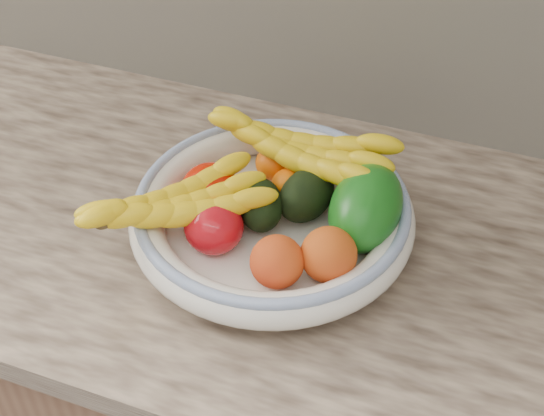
{
  "coord_description": "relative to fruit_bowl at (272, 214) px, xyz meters",
  "views": [
    {
      "loc": [
        0.26,
        0.95,
        1.65
      ],
      "look_at": [
        0.0,
        1.66,
        0.96
      ],
      "focal_mm": 50.0,
      "sensor_mm": 36.0,
      "label": 1
    }
  ],
  "objects": [
    {
      "name": "peach_right",
      "position": [
        0.1,
        -0.07,
        0.02
      ],
      "size": [
        0.1,
        0.1,
        0.07
      ],
      "primitive_type": "ellipsoid",
      "rotation": [
        0.0,
        0.0,
        0.42
      ],
      "color": "orange",
      "rests_on": "fruit_bowl"
    },
    {
      "name": "green_mango",
      "position": [
        0.12,
        0.03,
        0.03
      ],
      "size": [
        0.13,
        0.15,
        0.13
      ],
      "primitive_type": "ellipsoid",
      "rotation": [
        0.0,
        0.31,
        0.03
      ],
      "color": "#0F5410",
      "rests_on": "fruit_bowl"
    },
    {
      "name": "clementine_back_left",
      "position": [
        -0.03,
        0.1,
        0.01
      ],
      "size": [
        0.06,
        0.06,
        0.05
      ],
      "primitive_type": "ellipsoid",
      "rotation": [
        0.0,
        0.0,
        -0.23
      ],
      "color": "orange",
      "rests_on": "fruit_bowl"
    },
    {
      "name": "banana_bunch_back",
      "position": [
        0.01,
        0.09,
        0.04
      ],
      "size": [
        0.31,
        0.14,
        0.08
      ],
      "primitive_type": null,
      "rotation": [
        0.0,
        0.0,
        -0.1
      ],
      "color": "yellow",
      "rests_on": "fruit_bowl"
    },
    {
      "name": "avocado_center",
      "position": [
        -0.02,
        -0.0,
        0.02
      ],
      "size": [
        0.09,
        0.11,
        0.06
      ],
      "primitive_type": "ellipsoid",
      "rotation": [
        0.0,
        0.0,
        0.45
      ],
      "color": "black",
      "rests_on": "fruit_bowl"
    },
    {
      "name": "fruit_bowl",
      "position": [
        0.0,
        0.0,
        0.0
      ],
      "size": [
        0.39,
        0.39,
        0.08
      ],
      "color": "white",
      "rests_on": "kitchen_counter"
    },
    {
      "name": "clementine_back_mid",
      "position": [
        0.01,
        0.06,
        0.01
      ],
      "size": [
        0.07,
        0.07,
        0.05
      ],
      "primitive_type": "ellipsoid",
      "rotation": [
        0.0,
        0.0,
        0.37
      ],
      "color": "orange",
      "rests_on": "fruit_bowl"
    },
    {
      "name": "clementine_back_right",
      "position": [
        0.02,
        0.1,
        0.01
      ],
      "size": [
        0.07,
        0.07,
        0.05
      ],
      "primitive_type": "ellipsoid",
      "rotation": [
        0.0,
        0.0,
        -0.37
      ],
      "color": "#FF5705",
      "rests_on": "fruit_bowl"
    },
    {
      "name": "tomato_left",
      "position": [
        -0.09,
        0.0,
        0.01
      ],
      "size": [
        0.09,
        0.09,
        0.07
      ],
      "primitive_type": "ellipsoid",
      "rotation": [
        0.0,
        0.0,
        0.17
      ],
      "color": "#BF1300",
      "rests_on": "fruit_bowl"
    },
    {
      "name": "peach_front",
      "position": [
        0.04,
        -0.1,
        0.02
      ],
      "size": [
        0.09,
        0.09,
        0.07
      ],
      "primitive_type": "ellipsoid",
      "rotation": [
        0.0,
        0.0,
        -0.28
      ],
      "color": "orange",
      "rests_on": "fruit_bowl"
    },
    {
      "name": "banana_bunch_front",
      "position": [
        -0.11,
        -0.07,
        0.03
      ],
      "size": [
        0.27,
        0.27,
        0.08
      ],
      "primitive_type": null,
      "rotation": [
        0.0,
        0.0,
        0.8
      ],
      "color": "yellow",
      "rests_on": "fruit_bowl"
    },
    {
      "name": "tomato_near_left",
      "position": [
        -0.06,
        -0.06,
        0.01
      ],
      "size": [
        0.1,
        0.1,
        0.07
      ],
      "primitive_type": "ellipsoid",
      "rotation": [
        0.0,
        0.0,
        0.3
      ],
      "color": "#B70C16",
      "rests_on": "fruit_bowl"
    },
    {
      "name": "kitchen_counter",
      "position": [
        0.0,
        0.03,
        -0.48
      ],
      "size": [
        2.44,
        0.66,
        1.4
      ],
      "color": "brown",
      "rests_on": "ground"
    },
    {
      "name": "avocado_right",
      "position": [
        0.04,
        0.04,
        0.02
      ],
      "size": [
        0.09,
        0.11,
        0.07
      ],
      "primitive_type": "ellipsoid",
      "rotation": [
        0.0,
        0.0,
        -0.25
      ],
      "color": "black",
      "rests_on": "fruit_bowl"
    }
  ]
}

